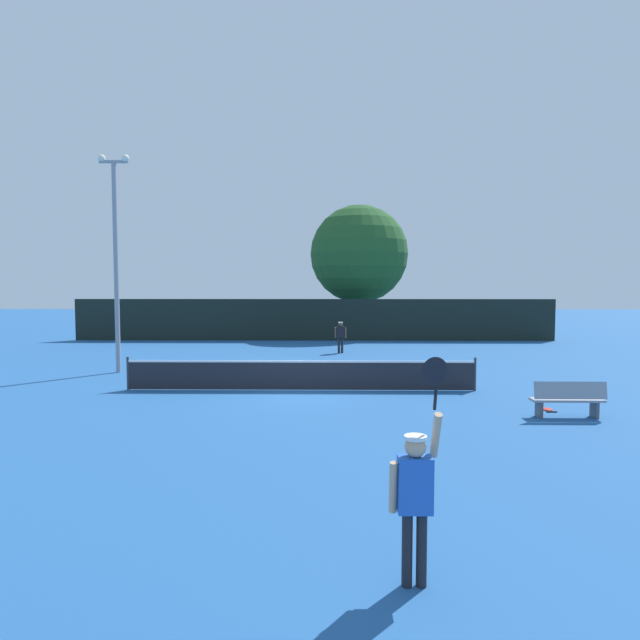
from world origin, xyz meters
name	(u,v)px	position (x,y,z in m)	size (l,w,h in m)	color
ground_plane	(301,390)	(0.00, 0.00, 0.00)	(120.00, 120.00, 0.00)	#235693
tennis_net	(301,374)	(0.00, 0.00, 0.51)	(11.18, 0.08, 1.07)	#232328
perimeter_fence	(314,320)	(0.00, 15.82, 1.27)	(29.29, 0.12, 2.54)	black
player_serving	(416,486)	(1.84, -11.26, 1.13)	(0.68, 0.40, 2.56)	blue
player_receiving	(341,334)	(1.50, 9.64, 0.94)	(0.57, 0.23, 1.55)	black
tennis_ball	(358,376)	(1.99, 2.65, 0.03)	(0.07, 0.07, 0.07)	#CCE033
spare_racket	(547,409)	(6.79, -2.64, 0.02)	(0.28, 0.52, 0.04)	black
courtside_bench	(568,399)	(6.94, -3.52, 0.48)	(1.80, 0.44, 0.95)	gray
light_pole	(116,250)	(-7.23, 3.51, 4.71)	(1.18, 0.28, 8.29)	gray
large_tree	(359,254)	(2.97, 19.48, 5.46)	(6.55, 6.55, 8.75)	brown
parked_car_near	(215,321)	(-7.49, 22.58, 0.78)	(2.47, 4.43, 1.69)	#B7B7BC
parked_car_mid	(277,320)	(-2.92, 22.99, 0.78)	(2.21, 4.33, 1.69)	white
parked_car_far	(349,321)	(2.41, 21.78, 0.78)	(2.08, 4.28, 1.69)	black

